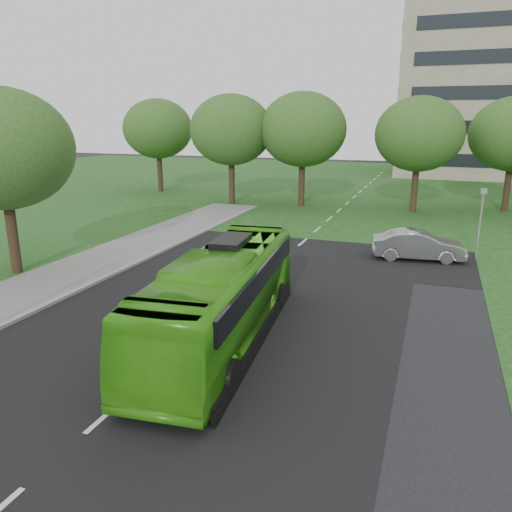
% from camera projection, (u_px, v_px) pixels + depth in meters
% --- Properties ---
extents(ground, '(160.00, 160.00, 0.00)m').
position_uv_depth(ground, '(207.00, 327.00, 18.61)').
color(ground, black).
rests_on(ground, ground).
extents(street_surfaces, '(120.00, 120.00, 0.15)m').
position_uv_depth(street_surfaces, '(326.00, 217.00, 39.35)').
color(street_surfaces, black).
rests_on(street_surfaces, ground).
extents(tree_park_a, '(7.25, 7.25, 9.63)m').
position_uv_depth(tree_park_a, '(231.00, 130.00, 43.85)').
color(tree_park_a, black).
rests_on(tree_park_a, ground).
extents(tree_park_b, '(7.46, 7.46, 9.78)m').
position_uv_depth(tree_park_b, '(303.00, 130.00, 42.64)').
color(tree_park_b, black).
rests_on(tree_park_b, ground).
extents(tree_park_c, '(6.99, 6.99, 9.29)m').
position_uv_depth(tree_park_c, '(419.00, 134.00, 39.77)').
color(tree_park_c, black).
rests_on(tree_park_c, ground).
extents(tree_park_f, '(7.14, 7.14, 9.53)m').
position_uv_depth(tree_park_f, '(158.00, 129.00, 51.61)').
color(tree_park_f, black).
rests_on(tree_park_f, ground).
extents(tree_side_near, '(6.77, 6.77, 9.00)m').
position_uv_depth(tree_side_near, '(1.00, 149.00, 23.58)').
color(tree_side_near, black).
rests_on(tree_side_near, ground).
extents(bus, '(3.77, 11.61, 3.18)m').
position_uv_depth(bus, '(222.00, 297.00, 17.15)').
color(bus, '#4BBD1D').
rests_on(bus, ground).
extents(sedan, '(5.08, 2.36, 1.61)m').
position_uv_depth(sedan, '(418.00, 245.00, 27.32)').
color(sedan, '#9E9FA3').
rests_on(sedan, ground).
extents(camera_pole, '(0.33, 0.29, 3.88)m').
position_uv_depth(camera_pole, '(481.00, 214.00, 27.02)').
color(camera_pole, gray).
rests_on(camera_pole, ground).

